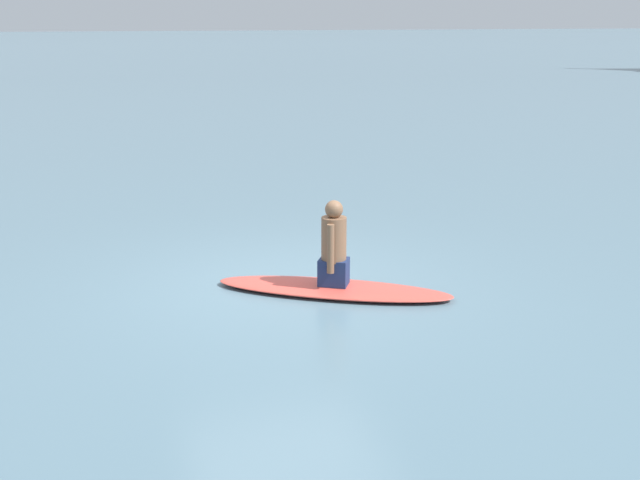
{
  "coord_description": "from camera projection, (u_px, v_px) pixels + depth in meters",
  "views": [
    {
      "loc": [
        2.77,
        9.03,
        3.18
      ],
      "look_at": [
        -0.33,
        0.36,
        0.64
      ],
      "focal_mm": 45.33,
      "sensor_mm": 36.0,
      "label": 1
    }
  ],
  "objects": [
    {
      "name": "person_paddler",
      "position": [
        334.0,
        247.0,
        9.5
      ],
      "size": [
        0.43,
        0.42,
        1.03
      ],
      "rotation": [
        0.0,
        0.0,
        -0.57
      ],
      "color": "navy",
      "rests_on": "surfboard"
    },
    {
      "name": "surfboard",
      "position": [
        334.0,
        289.0,
        9.64
      ],
      "size": [
        2.8,
        2.16,
        0.11
      ],
      "primitive_type": "ellipsoid",
      "rotation": [
        0.0,
        0.0,
        -0.57
      ],
      "color": "#D84C3F",
      "rests_on": "ground"
    },
    {
      "name": "ground_plane",
      "position": [
        285.0,
        285.0,
        9.94
      ],
      "size": [
        400.0,
        400.0,
        0.0
      ],
      "primitive_type": "plane",
      "color": "slate"
    }
  ]
}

